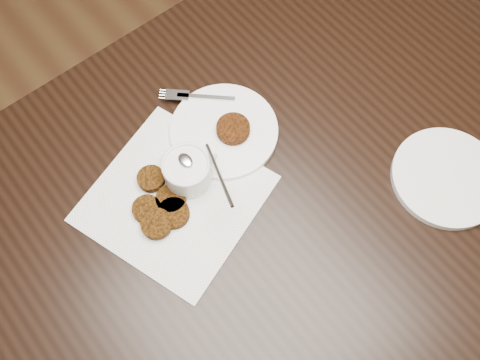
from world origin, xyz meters
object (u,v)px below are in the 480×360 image
table (241,272)px  sauce_ramekin (186,164)px  napkin (175,198)px  plate_with_patty (224,129)px  plate_empty (447,177)px

table → sauce_ramekin: size_ratio=12.23×
table → napkin: size_ratio=5.24×
table → plate_with_patty: size_ratio=7.16×
napkin → sauce_ramekin: sauce_ramekin is taller
napkin → plate_with_patty: plate_with_patty is taller
table → sauce_ramekin: (-0.03, 0.13, 0.44)m
table → napkin: bearing=122.4°
table → plate_empty: size_ratio=7.32×
plate_empty → plate_with_patty: bearing=127.5°
table → napkin: (-0.07, 0.11, 0.38)m
table → plate_with_patty: 0.43m
sauce_ramekin → napkin: bearing=-160.0°
plate_with_patty → plate_empty: size_ratio=1.02×
napkin → sauce_ramekin: size_ratio=2.33×
napkin → plate_empty: size_ratio=1.40×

